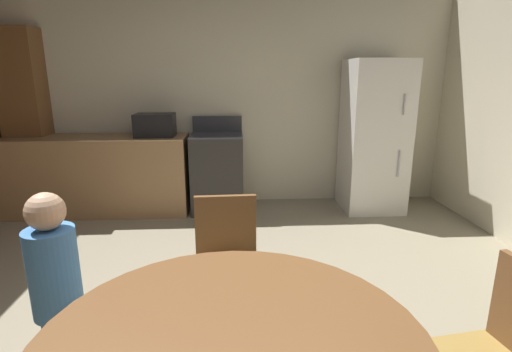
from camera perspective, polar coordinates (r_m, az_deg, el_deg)
wall_back at (r=4.89m, az=-4.20°, el=11.87°), size 5.71×0.12×2.70m
kitchen_counter at (r=4.90m, az=-22.13°, el=0.16°), size 2.07×0.60×0.90m
pantry_column at (r=5.28m, az=-30.59°, el=6.83°), size 0.44×0.36×2.10m
oven_range at (r=4.63m, az=-5.71°, el=0.62°), size 0.60×0.60×1.10m
refrigerator at (r=4.78m, az=17.00°, el=5.55°), size 0.68×0.68×1.76m
microwave at (r=4.61m, az=-14.66°, el=7.28°), size 0.44×0.32×0.26m
chair_north at (r=2.41m, az=-4.35°, el=-12.13°), size 0.42×0.42×0.87m
person_child at (r=2.10m, az=-27.18°, el=-15.67°), size 0.31×0.31×1.09m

